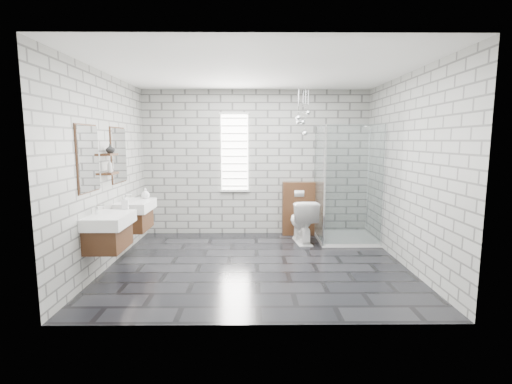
{
  "coord_description": "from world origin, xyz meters",
  "views": [
    {
      "loc": [
        -0.06,
        -5.17,
        1.77
      ],
      "look_at": [
        -0.01,
        0.35,
        1.0
      ],
      "focal_mm": 26.0,
      "sensor_mm": 36.0,
      "label": 1
    }
  ],
  "objects_px": {
    "cistern_panel": "(298,208)",
    "vanity_left": "(106,222)",
    "toilet": "(302,221)",
    "shower_enclosure": "(342,214)",
    "vanity_right": "(133,207)"
  },
  "relations": [
    {
      "from": "vanity_left",
      "to": "toilet",
      "type": "height_order",
      "value": "vanity_left"
    },
    {
      "from": "vanity_left",
      "to": "shower_enclosure",
      "type": "distance_m",
      "value": 3.85
    },
    {
      "from": "cistern_panel",
      "to": "vanity_left",
      "type": "bearing_deg",
      "value": -139.75
    },
    {
      "from": "shower_enclosure",
      "to": "toilet",
      "type": "bearing_deg",
      "value": -177.39
    },
    {
      "from": "vanity_right",
      "to": "cistern_panel",
      "type": "relative_size",
      "value": 1.57
    },
    {
      "from": "cistern_panel",
      "to": "shower_enclosure",
      "type": "bearing_deg",
      "value": -36.41
    },
    {
      "from": "vanity_left",
      "to": "vanity_right",
      "type": "bearing_deg",
      "value": 90.0
    },
    {
      "from": "vanity_left",
      "to": "vanity_right",
      "type": "xyz_separation_m",
      "value": [
        0.0,
        1.05,
        0.0
      ]
    },
    {
      "from": "vanity_left",
      "to": "toilet",
      "type": "relative_size",
      "value": 2.08
    },
    {
      "from": "vanity_left",
      "to": "vanity_right",
      "type": "relative_size",
      "value": 1.0
    },
    {
      "from": "cistern_panel",
      "to": "toilet",
      "type": "relative_size",
      "value": 1.32
    },
    {
      "from": "vanity_right",
      "to": "toilet",
      "type": "xyz_separation_m",
      "value": [
        2.71,
        0.69,
        -0.38
      ]
    },
    {
      "from": "cistern_panel",
      "to": "vanity_right",
      "type": "bearing_deg",
      "value": -155.33
    },
    {
      "from": "vanity_left",
      "to": "cistern_panel",
      "type": "height_order",
      "value": "vanity_left"
    },
    {
      "from": "cistern_panel",
      "to": "toilet",
      "type": "bearing_deg",
      "value": -90.0
    }
  ]
}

